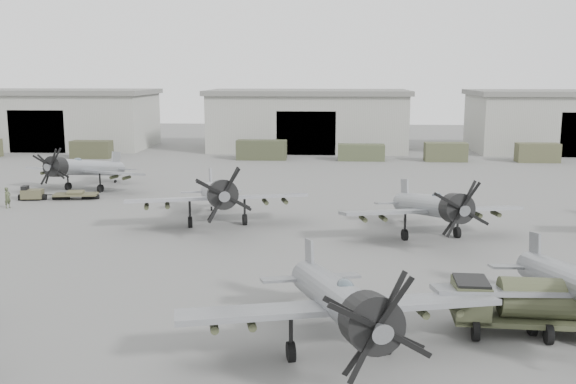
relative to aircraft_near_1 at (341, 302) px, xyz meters
The scene contains 16 objects.
ground 9.92m from the aircraft_near_1, 114.23° to the left, with size 220.00×220.00×0.00m, color #575754.
hangar_left 82.28m from the aircraft_near_1, 120.67° to the left, with size 29.00×14.80×8.70m.
hangar_center 70.89m from the aircraft_near_1, 93.20° to the left, with size 29.00×14.80×8.70m.
hangar_right 78.54m from the aircraft_near_1, 64.30° to the left, with size 29.00×14.80×8.70m.
support_truck_1 67.04m from the aircraft_near_1, 118.70° to the left, with size 5.26×2.20×2.31m, color #383A26.
support_truck_3 59.57m from the aircraft_near_1, 99.20° to the left, with size 6.48×2.20×2.54m, color #363A26.
support_truck_4 58.90m from the aircraft_near_1, 86.72° to the left, with size 5.96×2.20×2.10m, color #3E442C.
support_truck_5 60.47m from the aircraft_near_1, 76.51° to the left, with size 5.31×2.20×2.39m, color #40432C.
support_truck_6 64.12m from the aircraft_near_1, 66.49° to the left, with size 5.23×2.20×2.39m, color #44452D.
aircraft_near_1 is the anchor object (origin of this frame).
aircraft_mid_1 23.26m from the aircraft_near_1, 111.92° to the left, with size 13.35×12.02×5.32m.
aircraft_mid_2 19.96m from the aircraft_near_1, 71.26° to the left, with size 12.51×11.26×4.97m.
aircraft_far_0 42.35m from the aircraft_near_1, 124.53° to the left, with size 12.24×11.02×4.89m.
fuel_tanker 8.63m from the aircraft_near_1, 20.60° to the left, with size 6.54×2.75×2.49m.
tug_trailer 39.81m from the aircraft_near_1, 129.78° to the left, with size 6.65×2.17×1.32m.
ground_crew 38.34m from the aircraft_near_1, 135.45° to the left, with size 0.64×0.42×1.75m, color #39402A.
Camera 1 is at (3.53, -32.52, 11.04)m, focal length 40.00 mm.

